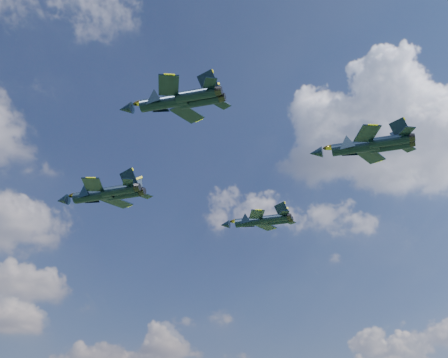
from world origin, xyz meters
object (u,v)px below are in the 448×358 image
at_px(jet_left, 161,102).
at_px(jet_right, 249,222).
at_px(jet_slot, 352,147).
at_px(jet_lead, 91,195).

distance_m(jet_left, jet_right, 39.38).
distance_m(jet_right, jet_slot, 29.41).
height_order(jet_left, jet_slot, jet_left).
distance_m(jet_left, jet_slot, 29.03).
xyz_separation_m(jet_lead, jet_slot, (28.36, -31.26, 2.40)).
bearing_deg(jet_slot, jet_lead, 91.01).
xyz_separation_m(jet_left, jet_slot, (28.73, -4.09, -0.40)).
height_order(jet_lead, jet_left, jet_left).
xyz_separation_m(jet_left, jet_right, (30.16, 25.23, -2.17)).
relative_size(jet_lead, jet_left, 1.15).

